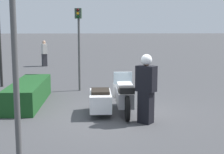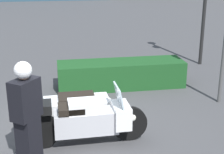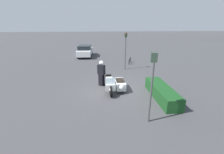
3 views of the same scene
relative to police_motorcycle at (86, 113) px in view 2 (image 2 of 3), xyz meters
The scene contains 4 objects.
ground_plane 0.68m from the police_motorcycle, behind, with size 160.00×160.00×0.00m, color #424244.
police_motorcycle is the anchor object (origin of this frame).
officer_rider 1.50m from the police_motorcycle, 140.77° to the right, with size 0.56×0.60×1.89m.
hedge_bush_curbside 3.06m from the police_motorcycle, 65.07° to the left, with size 3.61×0.97×0.75m, color #19471E.
Camera 2 is at (-0.08, -6.38, 3.42)m, focal length 55.00 mm.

